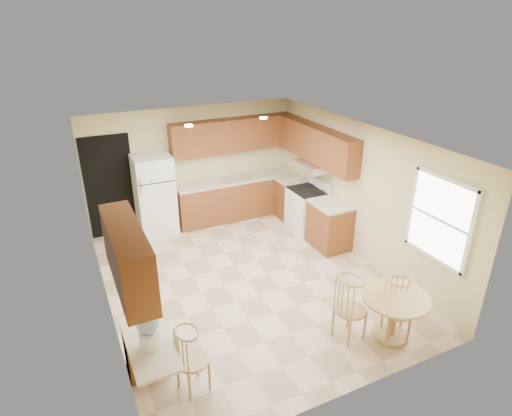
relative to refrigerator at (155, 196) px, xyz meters
name	(u,v)px	position (x,y,z in m)	size (l,w,h in m)	color
floor	(247,280)	(0.95, -2.40, -0.84)	(5.50, 5.50, 0.00)	#CEAF95
ceiling	(245,138)	(0.95, -2.40, 1.66)	(4.50, 5.50, 0.02)	white
wall_back	(193,165)	(0.95, 0.35, 0.41)	(4.50, 0.02, 2.50)	beige
wall_front	(351,311)	(0.95, -5.15, 0.41)	(4.50, 0.02, 2.50)	beige
wall_left	(100,243)	(-1.30, -2.40, 0.41)	(0.02, 5.50, 2.50)	beige
wall_right	(359,192)	(3.20, -2.40, 0.41)	(0.02, 5.50, 2.50)	beige
doorway	(110,187)	(-0.80, 0.34, 0.21)	(0.90, 0.02, 2.10)	black
base_cab_back	(237,198)	(1.83, 0.05, -0.41)	(2.75, 0.60, 0.87)	brown
counter_back	(237,179)	(1.83, 0.05, 0.05)	(2.75, 0.63, 0.04)	beige
base_cab_right_a	(292,200)	(2.90, -0.54, -0.41)	(0.60, 0.59, 0.87)	brown
counter_right_a	(293,180)	(2.90, -0.54, 0.05)	(0.63, 0.59, 0.04)	beige
base_cab_right_b	(329,226)	(2.90, -2.00, -0.41)	(0.60, 0.80, 0.87)	brown
counter_right_b	(331,205)	(2.90, -2.00, 0.05)	(0.63, 0.80, 0.04)	beige
upper_cab_back	(233,135)	(1.83, 0.19, 1.01)	(2.75, 0.33, 0.70)	brown
upper_cab_right	(317,144)	(3.04, -1.19, 1.01)	(0.33, 2.42, 0.70)	brown
upper_cab_left	(128,257)	(-1.13, -4.00, 1.01)	(0.33, 1.40, 0.70)	brown
sink	(236,178)	(1.80, 0.05, 0.07)	(0.78, 0.44, 0.01)	silver
range_hood	(313,166)	(2.95, -1.22, 0.58)	(0.50, 0.76, 0.14)	silver
desk_pedestal	(145,347)	(-1.05, -3.72, -0.48)	(0.48, 0.42, 0.72)	brown
desk_top	(149,342)	(-1.05, -4.10, -0.09)	(0.50, 1.20, 0.04)	beige
window	(440,219)	(3.18, -4.25, 0.66)	(0.06, 1.12, 1.30)	white
can_light_a	(189,126)	(0.45, -1.20, 1.64)	(0.14, 0.14, 0.02)	white
can_light_b	(263,118)	(1.85, -1.20, 1.64)	(0.14, 0.14, 0.02)	white
refrigerator	(155,196)	(0.00, 0.00, 0.00)	(0.74, 0.72, 1.68)	white
stove	(307,210)	(2.88, -1.22, -0.37)	(0.65, 0.76, 1.09)	white
dining_table	(394,311)	(2.20, -4.58, -0.40)	(0.92, 0.92, 0.68)	tan
chair_table_a	(355,306)	(1.65, -4.43, -0.24)	(0.43, 0.56, 0.98)	tan
chair_table_b	(403,308)	(2.25, -4.69, -0.30)	(0.40, 0.44, 0.89)	tan
chair_desk	(194,358)	(-0.60, -4.34, -0.31)	(0.39, 0.50, 0.87)	tan
water_crock	(148,330)	(-1.05, -4.20, 0.16)	(0.25, 0.25, 0.52)	white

